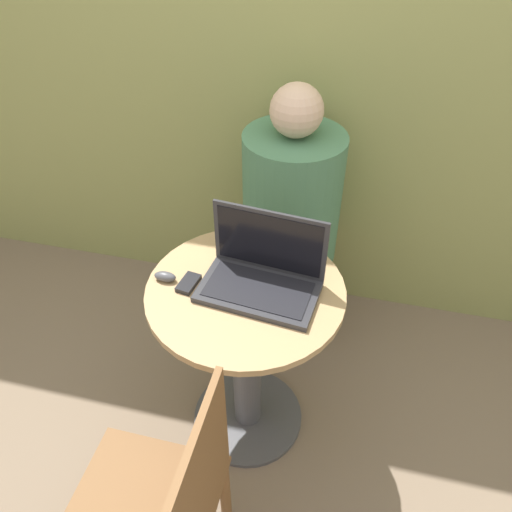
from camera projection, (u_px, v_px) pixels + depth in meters
name	position (u px, v px, depth m)	size (l,w,h in m)	color
ground_plane	(248.00, 417.00, 2.08)	(12.00, 12.00, 0.00)	#7F6B56
back_wall	(300.00, 28.00, 1.85)	(7.00, 0.05, 2.60)	#939956
round_table	(247.00, 343.00, 1.77)	(0.64, 0.64, 0.75)	#4C4C51
laptop	(262.00, 273.00, 1.56)	(0.39, 0.25, 0.25)	#2D2D33
cell_phone	(188.00, 283.00, 1.60)	(0.06, 0.10, 0.02)	black
computer_mouse	(165.00, 277.00, 1.61)	(0.07, 0.04, 0.03)	#4C4C51
chair_empty	(165.00, 511.00, 1.35)	(0.40, 0.40, 0.90)	brown
person_seated	(291.00, 233.00, 2.22)	(0.43, 0.63, 1.20)	brown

